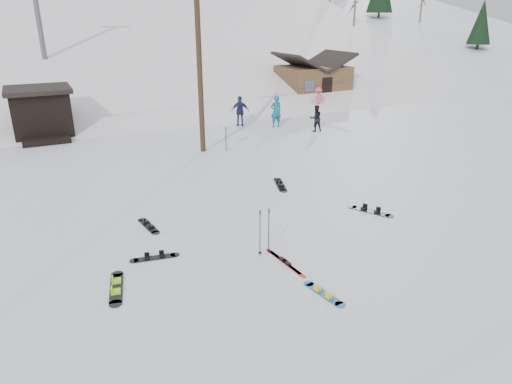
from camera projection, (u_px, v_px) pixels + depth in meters
name	position (u px, v px, depth m)	size (l,w,h in m)	color
ground	(331.00, 312.00, 10.60)	(200.00, 200.00, 0.00)	white
ski_slope	(86.00, 163.00, 60.86)	(60.00, 75.00, 45.00)	white
ridge_right	(342.00, 133.00, 72.08)	(34.00, 85.00, 36.00)	white
treeline_right	(371.00, 67.00, 60.59)	(20.00, 60.00, 10.00)	black
treeline_crest	(54.00, 53.00, 82.40)	(50.00, 6.00, 10.00)	black
utility_pole	(199.00, 55.00, 21.42)	(2.00, 0.26, 9.00)	#3A2819
trail_sign	(226.00, 126.00, 22.76)	(0.50, 0.09, 1.85)	#595B60
lift_hut	(41.00, 112.00, 25.52)	(3.40, 4.10, 2.75)	black
cabin	(313.00, 82.00, 36.32)	(5.39, 4.40, 3.77)	brown
hero_snowboard	(324.00, 293.00, 11.25)	(0.44, 1.36, 0.10)	#1967A2
hero_skis	(285.00, 262.00, 12.67)	(0.26, 1.83, 0.09)	red
ski_poles	(264.00, 231.00, 12.92)	(0.38, 0.10, 1.39)	black
board_scatter_a	(155.00, 257.00, 12.92)	(1.38, 0.44, 0.10)	black
board_scatter_b	(149.00, 226.00, 14.86)	(0.44, 1.44, 0.10)	black
board_scatter_c	(116.00, 288.00, 11.48)	(0.60, 1.66, 0.12)	black
board_scatter_d	(371.00, 211.00, 15.98)	(0.95, 1.52, 0.12)	black
board_scatter_f	(280.00, 184.00, 18.47)	(0.76, 1.62, 0.12)	black
skier_teal	(276.00, 112.00, 27.79)	(0.70, 0.46, 1.91)	#0C5F79
skier_dark	(316.00, 118.00, 26.82)	(0.75, 0.59, 1.55)	black
skier_pink	(318.00, 99.00, 32.92)	(1.04, 0.60, 1.62)	#E04F67
skier_navy	(240.00, 111.00, 28.08)	(1.08, 0.45, 1.84)	#1C2347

